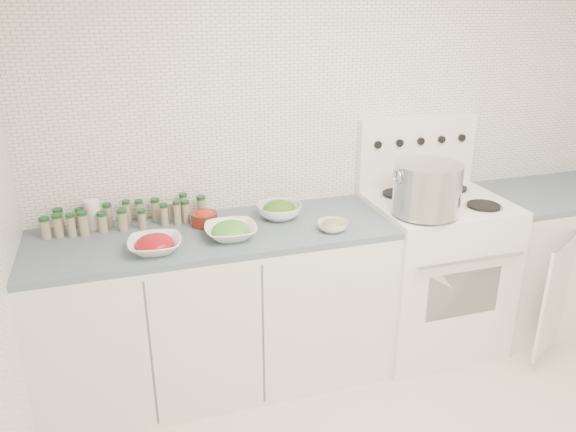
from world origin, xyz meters
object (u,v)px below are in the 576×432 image
Objects in this scene: stove at (431,268)px; stock_pot at (427,187)px; bowl_tomato at (155,244)px; bowl_snowpea at (231,231)px.

stove is 0.65m from stock_pot.
stove is at bearing 5.07° from bowl_tomato.
stock_pot is at bearing -4.81° from bowl_snowpea.
stock_pot reaches higher than bowl_snowpea.
bowl_tomato is 0.38m from bowl_snowpea.
bowl_snowpea is at bearing 175.19° from stock_pot.
bowl_snowpea is (-1.04, 0.09, -0.15)m from stock_pot.
stock_pot is 1.35× the size of bowl_snowpea.
stove is at bearing 42.69° from stock_pot.
stock_pot is 1.05m from bowl_snowpea.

